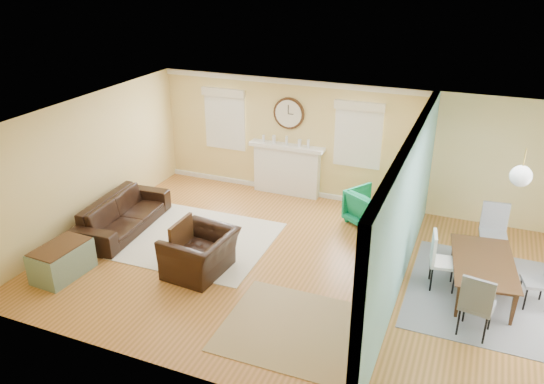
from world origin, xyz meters
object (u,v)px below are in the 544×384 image
object	(u,v)px
eames_chair	(200,253)
dining_table	(483,278)
green_chair	(369,207)
sofa	(123,214)
credenza	(388,232)

from	to	relation	value
eames_chair	dining_table	distance (m)	4.60
eames_chair	green_chair	xyz separation A→B (m)	(2.23, 2.89, -0.01)
sofa	dining_table	size ratio (longest dim) A/B	1.36
sofa	credenza	world-z (taller)	credenza
eames_chair	green_chair	world-z (taller)	eames_chair
sofa	credenza	distance (m)	5.09
sofa	green_chair	bearing A→B (deg)	-69.24
green_chair	credenza	distance (m)	1.13
sofa	eames_chair	xyz separation A→B (m)	(2.18, -0.80, 0.04)
eames_chair	sofa	bearing A→B (deg)	-105.87
green_chair	credenza	xyz separation A→B (m)	(0.56, -0.98, 0.04)
eames_chair	credenza	xyz separation A→B (m)	(2.79, 1.91, 0.03)
green_chair	dining_table	size ratio (longest dim) A/B	0.47
sofa	dining_table	xyz separation A→B (m)	(6.63, 0.35, -0.04)
eames_chair	green_chair	bearing A→B (deg)	146.70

